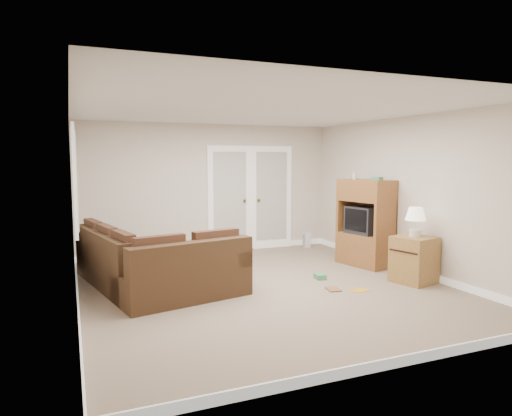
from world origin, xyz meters
name	(u,v)px	position (x,y,z in m)	size (l,w,h in m)	color
floor	(266,288)	(0.00, 0.00, 0.00)	(5.50, 5.50, 0.00)	gray
ceiling	(266,109)	(0.00, 0.00, 2.50)	(5.00, 5.50, 0.02)	silver
wall_left	(73,207)	(-2.50, 0.00, 1.25)	(0.02, 5.50, 2.50)	beige
wall_right	(409,195)	(2.50, 0.00, 1.25)	(0.02, 5.50, 2.50)	beige
wall_back	(210,189)	(0.00, 2.75, 1.25)	(5.00, 0.02, 2.50)	beige
wall_front	(396,227)	(0.00, -2.75, 1.25)	(5.00, 0.02, 2.50)	beige
baseboards	(266,284)	(0.00, 0.00, 0.05)	(5.00, 5.50, 0.10)	white
french_doors	(251,199)	(0.85, 2.71, 1.04)	(1.80, 0.05, 2.13)	white
window_left	(74,179)	(-2.46, 1.00, 1.55)	(0.05, 1.92, 1.42)	white
sectional_sofa	(148,268)	(-1.57, 0.53, 0.31)	(2.20, 2.68, 0.79)	#3E2918
coffee_table	(219,262)	(-0.41, 0.85, 0.23)	(0.77, 1.11, 0.69)	black
tv_armoire	(365,222)	(2.14, 0.64, 0.75)	(0.69, 1.01, 1.59)	brown
side_cabinet	(414,256)	(2.15, -0.57, 0.40)	(0.64, 0.64, 1.12)	olive
space_heater	(307,240)	(2.00, 2.45, 0.16)	(0.13, 0.11, 0.32)	silver
floor_magazine	(360,290)	(1.16, -0.63, 0.00)	(0.25, 0.20, 0.01)	#C28A22
floor_greenbox	(320,277)	(0.96, 0.12, 0.04)	(0.14, 0.19, 0.08)	#3E8857
floor_book	(328,290)	(0.75, -0.45, 0.01)	(0.17, 0.24, 0.02)	brown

